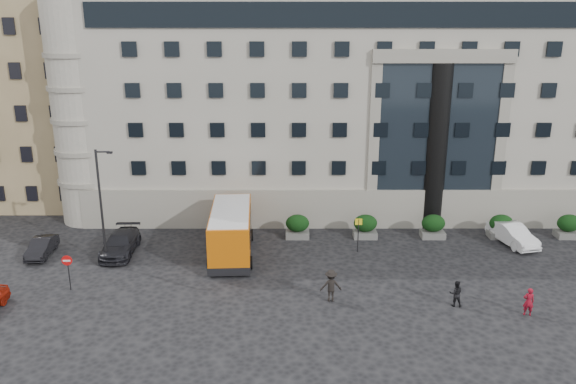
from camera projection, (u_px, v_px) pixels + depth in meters
name	position (u px, v px, depth m)	size (l,w,h in m)	color
ground	(281.00, 282.00, 35.71)	(120.00, 120.00, 0.00)	black
civic_building	(345.00, 97.00, 54.16)	(44.00, 24.00, 18.00)	#9C988A
entrance_column	(436.00, 148.00, 43.70)	(1.80, 1.80, 13.00)	black
apartment_near	(24.00, 89.00, 51.92)	(14.00, 14.00, 20.00)	#8F7A53
apartment_far	(64.00, 64.00, 68.85)	(13.00, 13.00, 22.00)	#7E6449
hedge_a	(230.00, 226.00, 42.90)	(1.80, 1.26, 1.84)	#535350
hedge_b	(297.00, 226.00, 42.91)	(1.80, 1.26, 1.84)	#535350
hedge_c	(365.00, 226.00, 42.92)	(1.80, 1.26, 1.84)	#535350
hedge_d	(433.00, 226.00, 42.93)	(1.80, 1.26, 1.84)	#535350
hedge_e	(501.00, 226.00, 42.93)	(1.80, 1.26, 1.84)	#535350
hedge_f	(569.00, 226.00, 42.94)	(1.80, 1.26, 1.84)	#535350
street_lamp	(102.00, 203.00, 37.30)	(1.16, 0.18, 8.00)	#262628
bus_stop_sign	(358.00, 229.00, 40.01)	(0.50, 0.08, 2.52)	#262628
no_entry_sign	(68.00, 266.00, 34.22)	(0.64, 0.16, 2.32)	#262628
minibus	(231.00, 230.00, 39.54)	(3.31, 8.11, 3.33)	#C55A09
red_truck	(148.00, 193.00, 49.54)	(3.09, 5.43, 2.76)	maroon
parked_car_b	(42.00, 247.00, 39.73)	(1.32, 3.78, 1.25)	black
parked_car_c	(120.00, 244.00, 40.02)	(2.10, 5.16, 1.50)	black
parked_car_d	(91.00, 200.00, 49.76)	(2.63, 5.69, 1.58)	black
white_taxi	(513.00, 234.00, 41.72)	(1.62, 4.65, 1.53)	white
pedestrian_a	(529.00, 302.00, 31.52)	(0.61, 0.40, 1.66)	maroon
pedestrian_b	(456.00, 293.00, 32.57)	(0.77, 0.60, 1.58)	black
pedestrian_c	(331.00, 286.00, 33.11)	(1.27, 0.73, 1.97)	black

